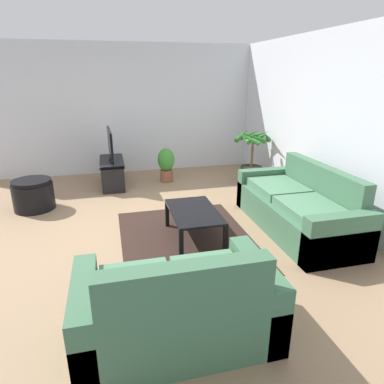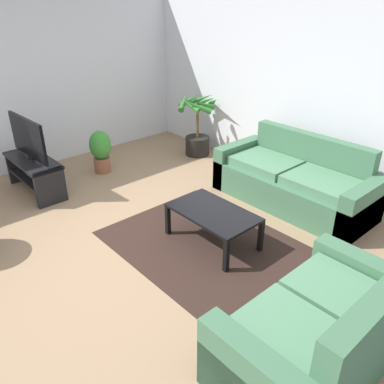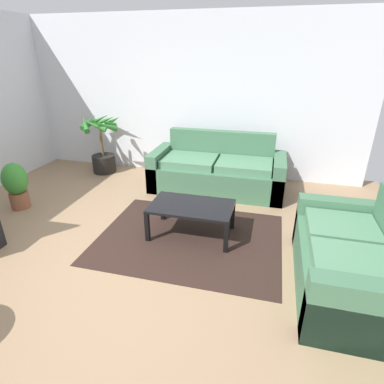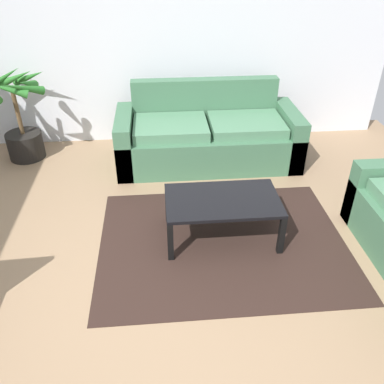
% 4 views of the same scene
% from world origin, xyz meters
% --- Properties ---
extents(ground_plane, '(6.60, 6.60, 0.00)m').
position_xyz_m(ground_plane, '(0.00, 0.00, 0.00)').
color(ground_plane, '#937556').
extents(wall_back, '(6.00, 0.06, 2.70)m').
position_xyz_m(wall_back, '(0.00, 3.00, 1.35)').
color(wall_back, silver).
rests_on(wall_back, ground).
extents(couch_main, '(2.12, 0.90, 0.90)m').
position_xyz_m(couch_main, '(0.62, 2.28, 0.30)').
color(couch_main, '#3F6B4C').
rests_on(couch_main, ground).
extents(couch_loveseat, '(0.90, 1.58, 0.90)m').
position_xyz_m(couch_loveseat, '(2.28, 0.23, 0.30)').
color(couch_loveseat, '#3F6B4C').
rests_on(couch_loveseat, ground).
extents(coffee_table, '(1.00, 0.60, 0.41)m').
position_xyz_m(coffee_table, '(0.58, 0.80, 0.36)').
color(coffee_table, black).
rests_on(coffee_table, ground).
extents(area_rug, '(2.20, 1.70, 0.01)m').
position_xyz_m(area_rug, '(0.58, 0.70, 0.00)').
color(area_rug, black).
rests_on(area_rug, ground).
extents(potted_palm, '(0.78, 0.80, 1.08)m').
position_xyz_m(potted_palm, '(-1.59, 2.55, 0.46)').
color(potted_palm, black).
rests_on(potted_palm, ground).
extents(potted_plant_small, '(0.34, 0.34, 0.68)m').
position_xyz_m(potted_plant_small, '(-2.04, 0.89, 0.37)').
color(potted_plant_small, brown).
rests_on(potted_plant_small, ground).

